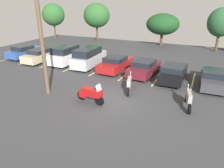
% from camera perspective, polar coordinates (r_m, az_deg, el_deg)
% --- Properties ---
extents(ground, '(44.00, 44.00, 0.10)m').
position_cam_1_polar(ground, '(14.10, -0.85, -4.65)').
color(ground, '#38383A').
extents(motorcycle_touring, '(2.17, 1.03, 1.43)m').
position_cam_1_polar(motorcycle_touring, '(13.50, -5.78, -2.60)').
color(motorcycle_touring, black).
rests_on(motorcycle_touring, ground).
extents(motorcycle_second, '(0.80, 2.16, 1.30)m').
position_cam_1_polar(motorcycle_second, '(15.19, 4.79, -0.01)').
color(motorcycle_second, black).
rests_on(motorcycle_second, ground).
extents(motorcycle_third, '(0.71, 2.18, 1.26)m').
position_cam_1_polar(motorcycle_third, '(13.76, 20.44, -3.86)').
color(motorcycle_third, black).
rests_on(motorcycle_third, ground).
extents(parking_stripes, '(26.02, 4.86, 0.01)m').
position_cam_1_polar(parking_stripes, '(20.03, 0.65, 3.77)').
color(parking_stripes, '#EAE066').
rests_on(parking_stripes, ground).
extents(car_blue, '(2.12, 4.57, 1.44)m').
position_cam_1_polar(car_blue, '(26.77, -22.80, 8.30)').
color(car_blue, '#2D519E').
rests_on(car_blue, ground).
extents(car_champagne, '(1.87, 4.87, 1.40)m').
position_cam_1_polar(car_champagne, '(24.41, -18.86, 7.64)').
color(car_champagne, '#C1B289').
rests_on(car_champagne, ground).
extents(car_white, '(1.95, 4.40, 1.90)m').
position_cam_1_polar(car_white, '(22.63, -12.43, 7.87)').
color(car_white, white).
rests_on(car_white, ground).
extents(car_silver, '(1.98, 4.74, 1.93)m').
position_cam_1_polar(car_silver, '(21.18, -6.45, 7.36)').
color(car_silver, '#B7B7BC').
rests_on(car_silver, ground).
extents(car_red, '(2.10, 4.61, 1.36)m').
position_cam_1_polar(car_red, '(19.98, 1.06, 5.71)').
color(car_red, maroon).
rests_on(car_red, ground).
extents(car_maroon, '(2.15, 4.35, 1.39)m').
position_cam_1_polar(car_maroon, '(18.82, 8.89, 4.47)').
color(car_maroon, maroon).
rests_on(car_maroon, ground).
extents(car_black, '(1.81, 4.44, 1.40)m').
position_cam_1_polar(car_black, '(18.08, 16.65, 3.07)').
color(car_black, black).
rests_on(car_black, ground).
extents(car_charcoal, '(1.99, 4.46, 1.38)m').
position_cam_1_polar(car_charcoal, '(17.90, 26.19, 1.41)').
color(car_charcoal, '#38383D').
rests_on(car_charcoal, ground).
extents(utility_pole, '(1.05, 1.59, 7.99)m').
position_cam_1_polar(utility_pole, '(14.65, -19.02, 12.49)').
color(utility_pole, brown).
rests_on(utility_pole, ground).
extents(tree_far_right, '(3.84, 3.84, 5.92)m').
position_cam_1_polar(tree_far_right, '(39.07, -15.92, 17.96)').
color(tree_far_right, '#4C3823').
rests_on(tree_far_right, ground).
extents(tree_center_right, '(4.75, 4.75, 4.64)m').
position_cam_1_polar(tree_center_right, '(32.06, 13.86, 15.76)').
color(tree_center_right, '#4C3823').
rests_on(tree_center_right, ground).
extents(tree_center_left, '(3.31, 3.31, 5.56)m').
position_cam_1_polar(tree_center_left, '(30.59, 27.93, 14.83)').
color(tree_center_left, '#4C3823').
rests_on(tree_center_left, ground).
extents(tree_left, '(4.25, 4.25, 5.99)m').
position_cam_1_polar(tree_left, '(35.33, -4.26, 18.38)').
color(tree_left, '#4C3823').
rests_on(tree_left, ground).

